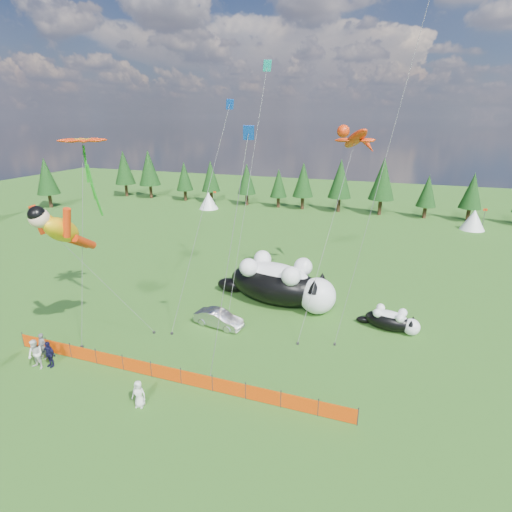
{
  "coord_description": "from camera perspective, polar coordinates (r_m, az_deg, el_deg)",
  "views": [
    {
      "loc": [
        11.56,
        -19.92,
        14.68
      ],
      "look_at": [
        3.14,
        4.0,
        5.83
      ],
      "focal_mm": 28.0,
      "sensor_mm": 36.0,
      "label": 1
    }
  ],
  "objects": [
    {
      "name": "diamond_kite_a",
      "position": [
        28.62,
        -4.3,
        18.91
      ],
      "size": [
        3.3,
        5.33,
        16.54
      ],
      "color": "#0B3DAB",
      "rests_on": "ground"
    },
    {
      "name": "ground",
      "position": [
        27.31,
        -9.3,
        -13.56
      ],
      "size": [
        160.0,
        160.0,
        0.0
      ],
      "primitive_type": "plane",
      "color": "#103B0A",
      "rests_on": "ground"
    },
    {
      "name": "spectator_a",
      "position": [
        29.41,
        -28.23,
        -11.27
      ],
      "size": [
        0.67,
        0.46,
        1.75
      ],
      "primitive_type": "imported",
      "rotation": [
        0.0,
        0.0,
        -0.07
      ],
      "color": "#545459",
      "rests_on": "ground"
    },
    {
      "name": "car",
      "position": [
        29.91,
        -5.32,
        -8.9
      ],
      "size": [
        3.9,
        1.87,
        1.23
      ],
      "primitive_type": "imported",
      "rotation": [
        0.0,
        0.0,
        1.42
      ],
      "color": "#B1B1B6",
      "rests_on": "ground"
    },
    {
      "name": "diamond_kite_c",
      "position": [
        20.2,
        -1.4,
        15.23
      ],
      "size": [
        2.58,
        1.78,
        14.69
      ],
      "color": "#0B3DAB",
      "rests_on": "ground"
    },
    {
      "name": "safety_fence",
      "position": [
        24.91,
        -12.75,
        -15.99
      ],
      "size": [
        22.06,
        0.06,
        1.1
      ],
      "color": "#262626",
      "rests_on": "ground"
    },
    {
      "name": "spectator_e",
      "position": [
        23.24,
        -16.41,
        -18.39
      ],
      "size": [
        0.84,
        0.62,
        1.56
      ],
      "primitive_type": "imported",
      "rotation": [
        0.0,
        0.0,
        0.17
      ],
      "color": "silver",
      "rests_on": "ground"
    },
    {
      "name": "diamond_kite_b",
      "position": [
        28.73,
        22.88,
        28.76
      ],
      "size": [
        4.0,
        4.92,
        22.5
      ],
      "color": "#0EAB9F",
      "rests_on": "ground"
    },
    {
      "name": "tree_line",
      "position": [
        66.8,
        9.31,
        9.79
      ],
      "size": [
        90.0,
        4.0,
        8.0
      ],
      "primitive_type": null,
      "color": "black",
      "rests_on": "ground"
    },
    {
      "name": "flower_kite",
      "position": [
        28.84,
        -23.5,
        14.58
      ],
      "size": [
        3.8,
        5.23,
        13.54
      ],
      "color": "red",
      "rests_on": "ground"
    },
    {
      "name": "spectator_c",
      "position": [
        28.35,
        -27.45,
        -12.32
      ],
      "size": [
        1.07,
        0.63,
        1.73
      ],
      "primitive_type": "imported",
      "rotation": [
        0.0,
        0.0,
        -0.12
      ],
      "color": "#131234",
      "rests_on": "ground"
    },
    {
      "name": "gecko_kite",
      "position": [
        33.56,
        14.02,
        15.94
      ],
      "size": [
        5.36,
        13.56,
        16.45
      ],
      "color": "red",
      "rests_on": "ground"
    },
    {
      "name": "spectator_b",
      "position": [
        28.44,
        -28.97,
        -12.23
      ],
      "size": [
        0.99,
        0.63,
        1.95
      ],
      "primitive_type": "imported",
      "rotation": [
        0.0,
        0.0,
        -0.08
      ],
      "color": "silver",
      "rests_on": "ground"
    },
    {
      "name": "cat_large",
      "position": [
        32.77,
        3.41,
        -3.83
      ],
      "size": [
        10.76,
        5.18,
        3.91
      ],
      "rotation": [
        0.0,
        0.0,
        -0.18
      ],
      "color": "black",
      "rests_on": "ground"
    },
    {
      "name": "cat_small",
      "position": [
        30.85,
        18.79,
        -8.66
      ],
      "size": [
        4.51,
        2.18,
        1.64
      ],
      "rotation": [
        0.0,
        0.0,
        -0.18
      ],
      "color": "black",
      "rests_on": "ground"
    },
    {
      "name": "festival_tents",
      "position": [
        61.37,
        18.49,
        5.75
      ],
      "size": [
        50.0,
        3.2,
        2.8
      ],
      "primitive_type": null,
      "color": "white",
      "rests_on": "ground"
    },
    {
      "name": "diamond_kite_d",
      "position": [
        32.7,
        1.36,
        24.18
      ],
      "size": [
        1.57,
        6.76,
        19.52
      ],
      "color": "#0EAB9F",
      "rests_on": "ground"
    },
    {
      "name": "superhero_kite",
      "position": [
        27.12,
        -25.99,
        3.35
      ],
      "size": [
        6.62,
        6.1,
        10.88
      ],
      "color": "#F3B50C",
      "rests_on": "ground"
    }
  ]
}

